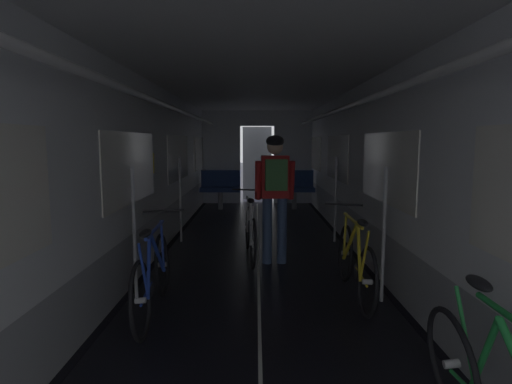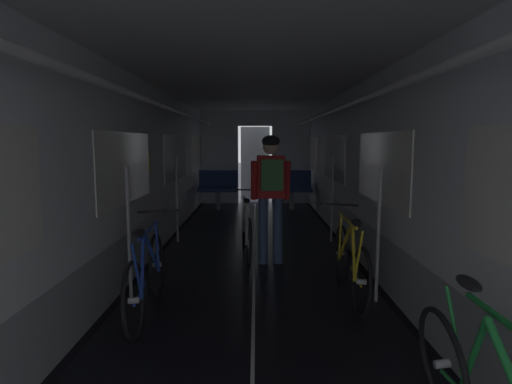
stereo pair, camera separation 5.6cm
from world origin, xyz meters
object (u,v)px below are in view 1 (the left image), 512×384
bicycle_blue (151,276)px  person_cyclist_aisle (273,185)px  bicycle_white_in_aisle (248,232)px  bench_seat_far_right (292,186)px  bicycle_yellow (353,261)px  bench_seat_far_left (218,186)px

bicycle_blue → person_cyclist_aisle: person_cyclist_aisle is taller
bicycle_white_in_aisle → bicycle_blue: bearing=-114.9°
bench_seat_far_right → bicycle_white_in_aisle: bearing=-103.0°
person_cyclist_aisle → bicycle_white_in_aisle: person_cyclist_aisle is taller
bicycle_yellow → person_cyclist_aisle: (-0.80, 1.21, 0.69)m
person_cyclist_aisle → bench_seat_far_left: bearing=103.7°
bicycle_blue → bicycle_white_in_aisle: size_ratio=1.00×
bicycle_yellow → bicycle_white_in_aisle: size_ratio=1.00×
bench_seat_far_right → person_cyclist_aisle: 4.70m
bench_seat_far_left → bicycle_blue: (-0.11, -6.30, -0.18)m
bench_seat_far_left → bench_seat_far_right: same height
bench_seat_far_left → person_cyclist_aisle: person_cyclist_aisle is taller
bicycle_yellow → bench_seat_far_right: bearing=91.2°
bicycle_blue → person_cyclist_aisle: size_ratio=0.98×
bicycle_blue → person_cyclist_aisle: 2.19m
bench_seat_far_left → bicycle_yellow: 6.15m
bench_seat_far_left → bicycle_yellow: bench_seat_far_left is taller
bench_seat_far_left → bicycle_white_in_aisle: (0.79, -4.36, -0.18)m
bicycle_yellow → bicycle_blue: (-2.03, -0.47, -0.00)m
bench_seat_far_right → bicycle_yellow: bearing=-88.8°
bicycle_blue → bicycle_white_in_aisle: 2.14m
person_cyclist_aisle → bicycle_yellow: bearing=-56.7°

